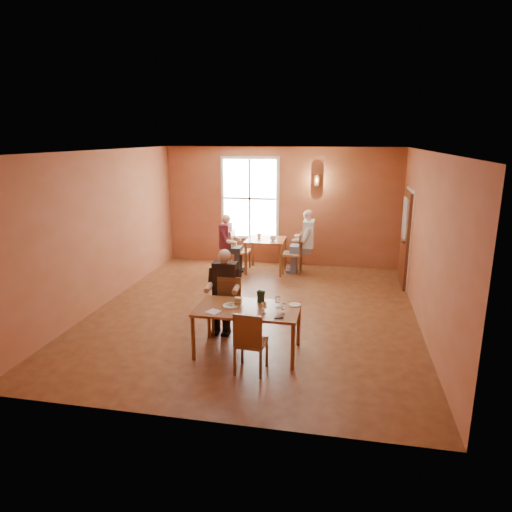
% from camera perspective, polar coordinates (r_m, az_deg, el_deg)
% --- Properties ---
extents(ground, '(6.00, 7.00, 0.01)m').
position_cam_1_polar(ground, '(8.77, -0.25, -6.98)').
color(ground, brown).
rests_on(ground, ground).
extents(wall_back, '(6.00, 0.04, 3.00)m').
position_cam_1_polar(wall_back, '(11.73, 3.12, 6.16)').
color(wall_back, brown).
rests_on(wall_back, ground).
extents(wall_front, '(6.00, 0.04, 3.00)m').
position_cam_1_polar(wall_front, '(5.07, -8.09, -5.52)').
color(wall_front, brown).
rests_on(wall_front, ground).
extents(wall_left, '(0.04, 7.00, 3.00)m').
position_cam_1_polar(wall_left, '(9.38, -18.57, 3.25)').
color(wall_left, brown).
rests_on(wall_left, ground).
extents(wall_right, '(0.04, 7.00, 3.00)m').
position_cam_1_polar(wall_right, '(8.29, 20.52, 1.65)').
color(wall_right, brown).
rests_on(wall_right, ground).
extents(ceiling, '(6.00, 7.00, 0.04)m').
position_cam_1_polar(ceiling, '(8.15, -0.28, 13.02)').
color(ceiling, white).
rests_on(ceiling, wall_back).
extents(window, '(1.36, 0.10, 1.96)m').
position_cam_1_polar(window, '(11.79, -0.79, 7.21)').
color(window, white).
rests_on(window, wall_back).
extents(door, '(0.12, 1.04, 2.10)m').
position_cam_1_polar(door, '(10.60, 18.08, 2.06)').
color(door, maroon).
rests_on(door, ground).
extents(wall_sconce, '(0.16, 0.16, 0.28)m').
position_cam_1_polar(wall_sconce, '(11.46, 7.62, 9.38)').
color(wall_sconce, brown).
rests_on(wall_sconce, wall_back).
extents(main_table, '(1.56, 0.88, 0.73)m').
position_cam_1_polar(main_table, '(7.07, -1.04, -9.27)').
color(main_table, brown).
rests_on(main_table, ground).
extents(chair_diner_main, '(0.41, 0.41, 0.93)m').
position_cam_1_polar(chair_diner_main, '(7.73, -3.68, -6.35)').
color(chair_diner_main, '#4D250E').
rests_on(chair_diner_main, ground).
extents(diner_main, '(0.54, 0.54, 1.35)m').
position_cam_1_polar(diner_main, '(7.63, -3.76, -4.98)').
color(diner_main, black).
rests_on(diner_main, ground).
extents(chair_empty, '(0.43, 0.43, 0.92)m').
position_cam_1_polar(chair_empty, '(6.51, -0.62, -10.57)').
color(chair_empty, '#4D2A13').
rests_on(chair_empty, ground).
extents(plate_food, '(0.32, 0.32, 0.03)m').
position_cam_1_polar(plate_food, '(7.00, -3.12, -6.16)').
color(plate_food, silver).
rests_on(plate_food, main_table).
extents(sandwich, '(0.10, 0.09, 0.11)m').
position_cam_1_polar(sandwich, '(7.00, -2.25, -5.79)').
color(sandwich, tan).
rests_on(sandwich, main_table).
extents(goblet_a, '(0.08, 0.08, 0.19)m').
position_cam_1_polar(goblet_a, '(6.91, 2.72, -5.74)').
color(goblet_a, white).
rests_on(goblet_a, main_table).
extents(goblet_b, '(0.07, 0.07, 0.18)m').
position_cam_1_polar(goblet_b, '(6.67, 3.49, -6.58)').
color(goblet_b, white).
rests_on(goblet_b, main_table).
extents(goblet_c, '(0.10, 0.10, 0.20)m').
position_cam_1_polar(goblet_c, '(6.68, 0.99, -6.46)').
color(goblet_c, silver).
rests_on(goblet_c, main_table).
extents(menu_stand, '(0.13, 0.10, 0.20)m').
position_cam_1_polar(menu_stand, '(7.10, 0.61, -5.13)').
color(menu_stand, '#18301B').
rests_on(menu_stand, main_table).
extents(knife, '(0.17, 0.11, 0.00)m').
position_cam_1_polar(knife, '(6.70, -1.95, -7.29)').
color(knife, silver).
rests_on(knife, main_table).
extents(napkin, '(0.25, 0.25, 0.01)m').
position_cam_1_polar(napkin, '(6.81, -5.32, -6.94)').
color(napkin, white).
rests_on(napkin, main_table).
extents(side_plate, '(0.24, 0.24, 0.01)m').
position_cam_1_polar(side_plate, '(7.06, 4.85, -6.10)').
color(side_plate, white).
rests_on(side_plate, main_table).
extents(sunglasses, '(0.13, 0.10, 0.02)m').
position_cam_1_polar(sunglasses, '(6.56, 2.86, -7.71)').
color(sunglasses, black).
rests_on(sunglasses, main_table).
extents(second_table, '(0.92, 0.92, 0.81)m').
position_cam_1_polar(second_table, '(11.24, 1.26, 0.11)').
color(second_table, brown).
rests_on(second_table, ground).
extents(chair_diner_white, '(0.44, 0.44, 0.99)m').
position_cam_1_polar(chair_diner_white, '(11.13, 4.56, 0.39)').
color(chair_diner_white, '#3A2211').
rests_on(chair_diner_white, ground).
extents(diner_white, '(0.60, 0.60, 1.49)m').
position_cam_1_polar(diner_white, '(11.06, 4.74, 1.64)').
color(diner_white, silver).
rests_on(diner_white, ground).
extents(chair_diner_maroon, '(0.44, 0.44, 1.00)m').
position_cam_1_polar(chair_diner_maroon, '(11.34, -1.98, 0.71)').
color(chair_diner_maroon, '#3D1B0F').
rests_on(chair_diner_maroon, ground).
extents(diner_maroon, '(0.54, 0.54, 1.36)m').
position_cam_1_polar(diner_maroon, '(11.30, -2.13, 1.61)').
color(diner_maroon, maroon).
rests_on(diner_maroon, ground).
extents(cup_a, '(0.17, 0.17, 0.11)m').
position_cam_1_polar(cup_a, '(10.98, 2.13, 2.23)').
color(cup_a, silver).
rests_on(cup_a, second_table).
extents(cup_b, '(0.13, 0.13, 0.10)m').
position_cam_1_polar(cup_b, '(11.26, 0.39, 2.54)').
color(cup_b, white).
rests_on(cup_b, second_table).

